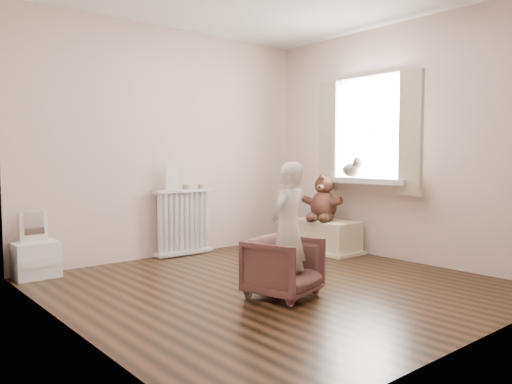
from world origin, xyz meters
TOP-DOWN VIEW (x-y plane):
  - floor at (0.00, 0.00)m, footprint 3.60×3.60m
  - back_wall at (0.00, 1.80)m, footprint 3.60×0.02m
  - front_wall at (0.00, -1.80)m, footprint 3.60×0.02m
  - left_wall at (-1.80, 0.00)m, footprint 0.02×3.60m
  - right_wall at (1.80, 0.00)m, footprint 0.02×3.60m
  - window at (1.76, 0.30)m, footprint 0.03×0.90m
  - window_sill at (1.67, 0.30)m, footprint 0.22×1.10m
  - curtain_left at (1.65, -0.27)m, footprint 0.06×0.26m
  - curtain_right at (1.65, 0.87)m, footprint 0.06×0.26m
  - radiator at (0.09, 1.68)m, footprint 0.72×0.14m
  - paper_doll at (-0.06, 1.68)m, footprint 0.16×0.01m
  - tin_a at (0.14, 1.68)m, footprint 0.10×0.10m
  - tin_b at (0.34, 1.68)m, footprint 0.10×0.10m
  - toy_vanity at (-1.55, 1.65)m, footprint 0.40×0.28m
  - armchair at (-0.19, -0.31)m, footprint 0.64×0.65m
  - child at (-0.19, -0.36)m, footprint 0.45×0.35m
  - toy_bench at (1.52, 0.79)m, footprint 0.43×0.81m
  - teddy_bear at (1.50, 0.80)m, footprint 0.53×0.48m
  - plush_cat at (1.66, 0.52)m, footprint 0.19×0.29m

SIDE VIEW (x-z plane):
  - floor at x=0.00m, z-range -0.01..0.01m
  - toy_bench at x=1.52m, z-range 0.01..0.39m
  - armchair at x=-0.19m, z-range 0.00..0.48m
  - toy_vanity at x=-1.55m, z-range -0.04..0.59m
  - radiator at x=0.09m, z-range 0.01..0.77m
  - child at x=-0.19m, z-range 0.02..1.10m
  - teddy_bear at x=1.50m, z-range 0.40..0.94m
  - tin_b at x=0.34m, z-range 0.76..0.82m
  - tin_a at x=0.14m, z-range 0.76..0.82m
  - window_sill at x=1.67m, z-range 0.84..0.90m
  - paper_doll at x=-0.06m, z-range 0.76..1.03m
  - plush_cat at x=1.66m, z-range 0.88..1.12m
  - back_wall at x=0.00m, z-range 0.00..2.60m
  - front_wall at x=0.00m, z-range 0.00..2.60m
  - left_wall at x=-1.80m, z-range 0.00..2.60m
  - right_wall at x=1.80m, z-range 0.00..2.60m
  - curtain_left at x=1.65m, z-range 0.74..2.04m
  - curtain_right at x=1.65m, z-range 0.74..2.04m
  - window at x=1.76m, z-range 0.90..2.00m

